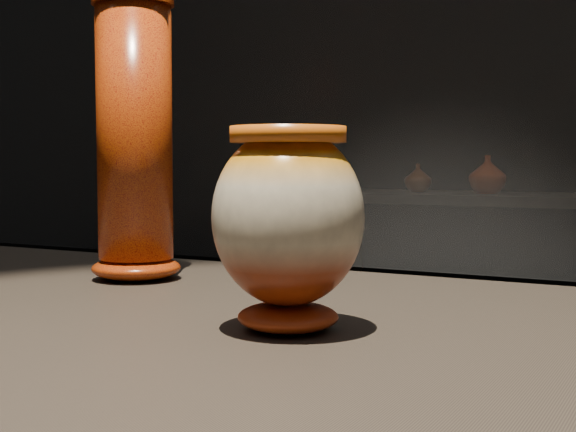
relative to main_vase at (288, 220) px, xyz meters
The scene contains 5 objects.
main_vase is the anchor object (origin of this frame).
tall_vase 0.41m from the main_vase, 150.28° to the left, with size 0.16×0.16×0.39m.
back_shelf 3.42m from the main_vase, 100.55° to the left, with size 2.00×0.60×0.90m.
back_vase_left 3.50m from the main_vase, 106.86° to the left, with size 0.14×0.14×0.15m, color #903C15.
back_vase_mid 3.35m from the main_vase, 100.91° to the left, with size 0.18×0.18×0.19m, color maroon.
Camera 1 is at (0.39, -0.71, 1.07)m, focal length 50.00 mm.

